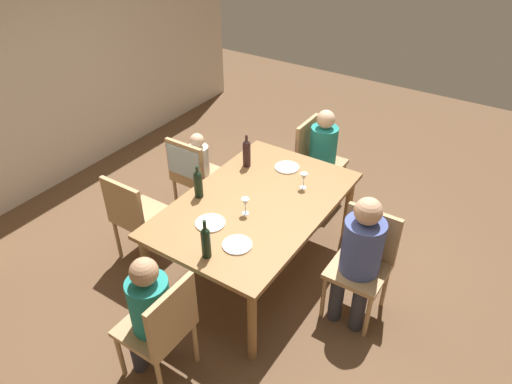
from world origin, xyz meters
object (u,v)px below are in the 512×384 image
at_px(chair_far_left, 135,214).
at_px(dinner_plate_guest_left, 287,167).
at_px(wine_glass_near_left, 245,203).
at_px(wine_glass_centre, 304,178).
at_px(chair_left_end, 162,325).
at_px(dining_table, 256,208).
at_px(dinner_plate_host, 237,245).
at_px(chair_far_right, 191,169).
at_px(handbag, 173,225).
at_px(person_man_bearded, 148,309).
at_px(person_man_guest, 360,253).
at_px(person_child_small, 201,165).
at_px(wine_bottle_dark_red, 247,152).
at_px(dinner_plate_guest_right, 210,223).
at_px(person_woman_host, 325,151).
at_px(chair_right_end, 315,156).
at_px(wine_bottle_short_olive, 198,183).
at_px(wine_bottle_tall_green, 206,241).
at_px(chair_near, 364,257).

bearing_deg(chair_far_left, dinner_plate_guest_left, 50.48).
distance_m(chair_far_left, dinner_plate_guest_left, 1.46).
distance_m(wine_glass_near_left, wine_glass_centre, 0.63).
relative_size(chair_left_end, wine_glass_near_left, 6.17).
xyz_separation_m(dining_table, dinner_plate_host, (-0.55, -0.19, 0.08)).
xyz_separation_m(chair_far_right, handbag, (-0.35, -0.00, -0.48)).
bearing_deg(dinner_plate_guest_left, chair_left_end, -175.87).
height_order(chair_left_end, person_man_bearded, person_man_bearded).
height_order(person_man_guest, person_child_small, person_man_guest).
xyz_separation_m(person_man_guest, person_child_small, (0.46, 1.94, -0.10)).
bearing_deg(person_child_small, chair_left_end, -58.62).
distance_m(wine_bottle_dark_red, wine_glass_centre, 0.63).
bearing_deg(dinner_plate_guest_left, person_child_small, 100.96).
bearing_deg(dinner_plate_guest_left, dinner_plate_guest_right, 175.14).
bearing_deg(person_man_guest, chair_left_end, 55.23).
distance_m(chair_far_right, person_woman_host, 1.42).
distance_m(chair_far_right, dinner_plate_guest_left, 0.99).
relative_size(chair_right_end, dinner_plate_host, 4.04).
distance_m(person_man_guest, wine_bottle_short_olive, 1.45).
bearing_deg(dinner_plate_host, wine_bottle_tall_green, 150.68).
distance_m(person_woman_host, person_man_bearded, 2.59).
distance_m(person_man_guest, dinner_plate_guest_right, 1.19).
xyz_separation_m(chair_right_end, chair_far_left, (-1.79, 0.88, 0.00)).
relative_size(chair_far_right, person_woman_host, 0.85).
relative_size(person_man_bearded, wine_bottle_dark_red, 3.37).
xyz_separation_m(person_man_bearded, wine_bottle_short_olive, (1.09, 0.43, 0.25)).
bearing_deg(dinner_plate_guest_left, wine_bottle_dark_red, 116.68).
xyz_separation_m(wine_bottle_dark_red, wine_glass_near_left, (-0.63, -0.41, -0.04)).
relative_size(wine_bottle_dark_red, wine_glass_centre, 2.16).
bearing_deg(wine_bottle_tall_green, chair_far_left, 75.80).
bearing_deg(dinner_plate_guest_right, wine_glass_near_left, -30.99).
bearing_deg(dinner_plate_host, chair_right_end, 8.50).
bearing_deg(wine_bottle_dark_red, dinner_plate_host, -149.56).
xyz_separation_m(dining_table, person_woman_host, (1.29, -0.03, -0.04)).
distance_m(wine_glass_centre, dinner_plate_host, 0.96).
relative_size(chair_far_right, dinner_plate_guest_left, 3.94).
height_order(chair_right_end, person_woman_host, person_woman_host).
height_order(chair_far_right, dinner_plate_host, chair_far_right).
bearing_deg(person_woman_host, person_child_small, -49.15).
bearing_deg(handbag, dinner_plate_host, -112.78).
height_order(dining_table, dinner_plate_guest_right, dinner_plate_guest_right).
xyz_separation_m(chair_left_end, person_woman_host, (2.59, 0.06, 0.10)).
xyz_separation_m(person_man_bearded, person_child_small, (1.73, 0.94, -0.07)).
bearing_deg(handbag, wine_glass_near_left, -97.17).
bearing_deg(dinner_plate_guest_left, chair_near, -117.32).
distance_m(chair_far_right, wine_bottle_short_olive, 0.77).
xyz_separation_m(chair_near, dinner_plate_guest_right, (-0.54, 1.11, 0.22)).
bearing_deg(wine_glass_near_left, person_man_bearded, 177.75).
bearing_deg(chair_near, person_man_guest, 90.00).
bearing_deg(chair_far_right, person_child_small, 90.00).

